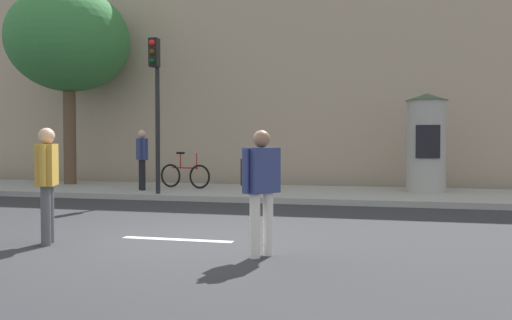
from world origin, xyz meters
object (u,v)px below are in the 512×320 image
pedestrian_in_dark_shirt (47,175)px  pedestrian_tallest (260,181)px  street_tree (69,41)px  bicycle_leaning (185,175)px  pedestrian_in_light_jacket (142,155)px  poster_column (426,142)px  traffic_light (156,89)px

pedestrian_in_dark_shirt → pedestrian_tallest: (3.27, -0.07, -0.02)m
street_tree → bicycle_leaning: street_tree is taller
pedestrian_in_light_jacket → bicycle_leaning: 1.50m
poster_column → pedestrian_in_light_jacket: size_ratio=1.58×
street_tree → pedestrian_tallest: street_tree is taller
pedestrian_in_dark_shirt → traffic_light: bearing=99.4°
pedestrian_tallest → pedestrian_in_light_jacket: size_ratio=0.97×
traffic_light → street_tree: 5.30m
traffic_light → pedestrian_in_dark_shirt: 6.39m
street_tree → pedestrian_in_dark_shirt: (5.24, -8.51, -3.87)m
poster_column → street_tree: bearing=179.2°
street_tree → poster_column: bearing=-0.8°
pedestrian_in_light_jacket → bicycle_leaning: bearing=46.6°
street_tree → pedestrian_in_light_jacket: (3.37, -1.55, -3.72)m
pedestrian_in_dark_shirt → bicycle_leaning: 8.01m
traffic_light → bicycle_leaning: bearing=88.2°
street_tree → pedestrian_in_light_jacket: size_ratio=3.73×
traffic_light → bicycle_leaning: traffic_light is taller
traffic_light → poster_column: bearing=18.3°
pedestrian_in_dark_shirt → bicycle_leaning: size_ratio=0.99×
pedestrian_in_dark_shirt → bicycle_leaning: pedestrian_in_dark_shirt is taller
poster_column → pedestrian_in_light_jacket: 8.06m
bicycle_leaning → pedestrian_tallest: bearing=-62.3°
pedestrian_tallest → bicycle_leaning: 9.06m
pedestrian_tallest → pedestrian_in_light_jacket: 8.71m
poster_column → traffic_light: bearing=-161.7°
traffic_light → pedestrian_in_dark_shirt: bearing=-80.6°
street_tree → pedestrian_in_dark_shirt: size_ratio=3.74×
pedestrian_in_dark_shirt → pedestrian_tallest: bearing=-1.3°
street_tree → pedestrian_in_dark_shirt: 10.72m
bicycle_leaning → pedestrian_in_light_jacket: bearing=-133.4°
pedestrian_in_light_jacket → street_tree: bearing=155.3°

